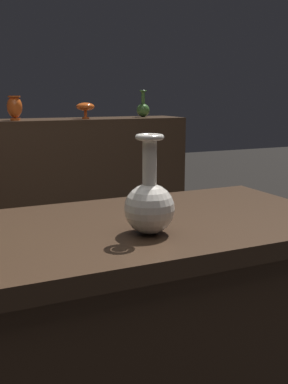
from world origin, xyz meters
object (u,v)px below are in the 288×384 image
object	(u,v)px
shelf_vase_right	(85,107)
shelf_vase_center	(15,107)
vase_centerpiece	(149,204)
shelf_vase_far_right	(143,109)

from	to	relation	value
shelf_vase_right	shelf_vase_center	bearing A→B (deg)	-177.04
shelf_vase_right	shelf_vase_center	size ratio (longest dim) A/B	0.81
vase_centerpiece	shelf_vase_center	world-z (taller)	shelf_vase_center
vase_centerpiece	shelf_vase_right	bearing A→B (deg)	76.54
shelf_vase_right	shelf_vase_far_right	distance (m)	0.53
shelf_vase_right	shelf_vase_far_right	size ratio (longest dim) A/B	0.64
shelf_vase_far_right	shelf_vase_center	xyz separation A→B (m)	(-1.04, -0.13, 0.03)
vase_centerpiece	shelf_vase_far_right	size ratio (longest dim) A/B	1.23
shelf_vase_right	shelf_vase_center	world-z (taller)	shelf_vase_center
vase_centerpiece	shelf_vase_far_right	xyz separation A→B (m)	(1.06, 2.36, 0.17)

